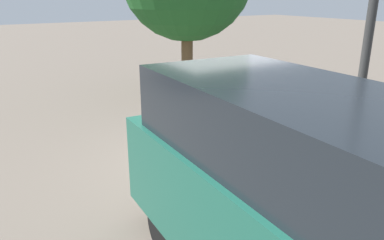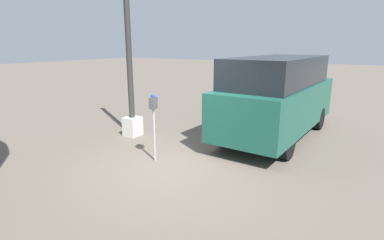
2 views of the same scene
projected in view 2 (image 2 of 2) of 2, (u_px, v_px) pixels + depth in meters
name	position (u px, v px, depth m)	size (l,w,h in m)	color
ground_plane	(170.00, 167.00, 6.61)	(80.00, 80.00, 0.00)	#60564C
parking_meter_near	(154.00, 112.00, 6.67)	(0.21, 0.14, 1.57)	#9E9EA3
parking_meter_far	(243.00, 85.00, 11.29)	(0.21, 0.14, 1.55)	#9E9EA3
lamp_post	(130.00, 78.00, 8.47)	(0.44, 0.44, 5.33)	beige
parked_van	(278.00, 95.00, 8.41)	(5.15, 2.06, 2.29)	#195142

